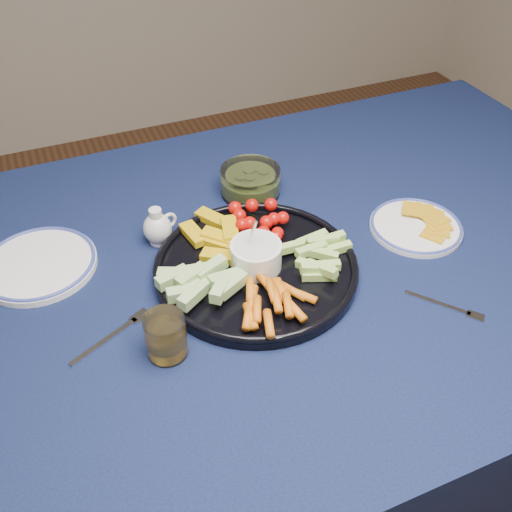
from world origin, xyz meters
name	(u,v)px	position (x,y,z in m)	size (l,w,h in m)	color
dining_table	(294,279)	(0.00, 0.00, 0.66)	(1.67, 1.07, 0.75)	#51301B
crudite_platter	(255,265)	(-0.11, -0.04, 0.77)	(0.39, 0.39, 0.13)	black
creamer_pitcher	(158,228)	(-0.25, 0.13, 0.78)	(0.07, 0.06, 0.08)	silver
pickle_bowl	(250,183)	(-0.01, 0.22, 0.77)	(0.14, 0.14, 0.06)	silver
cheese_plate	(416,225)	(0.26, -0.04, 0.76)	(0.19, 0.19, 0.02)	white
juice_tumbler	(166,338)	(-0.32, -0.16, 0.78)	(0.07, 0.07, 0.08)	silver
fork_left	(118,332)	(-0.39, -0.09, 0.75)	(0.16, 0.08, 0.00)	silver
fork_right	(450,308)	(0.19, -0.26, 0.75)	(0.10, 0.12, 0.00)	silver
side_plate_extra	(39,264)	(-0.49, 0.14, 0.76)	(0.22, 0.22, 0.02)	white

